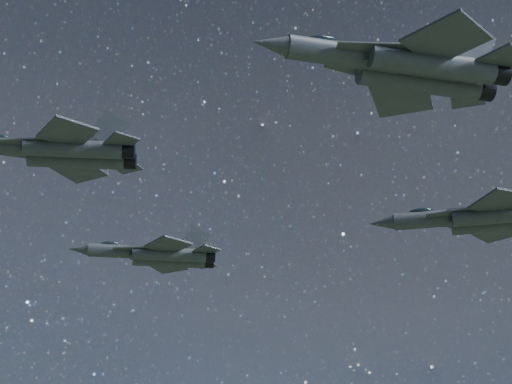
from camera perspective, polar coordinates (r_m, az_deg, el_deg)
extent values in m
cylinder|color=#2F353B|center=(72.20, -17.44, 3.16)|extent=(7.62, 2.60, 1.58)
cube|color=#2F353B|center=(71.14, -13.32, 3.03)|extent=(8.41, 2.66, 1.31)
cylinder|color=#2F353B|center=(69.98, -13.14, 3.08)|extent=(8.62, 2.74, 1.58)
cylinder|color=#2F353B|center=(71.75, -12.93, 2.32)|extent=(8.62, 2.74, 1.58)
cylinder|color=black|center=(69.39, -9.35, 2.98)|extent=(1.50, 1.62, 1.45)
cylinder|color=black|center=(71.17, -9.24, 2.22)|extent=(1.50, 1.62, 1.45)
cube|color=#2F353B|center=(70.57, -16.23, 3.56)|extent=(5.33, 2.76, 0.12)
cube|color=#2F353B|center=(72.93, -15.85, 2.54)|extent=(5.30, 1.38, 0.12)
cube|color=#2F353B|center=(68.01, -13.56, 4.20)|extent=(5.27, 5.53, 0.20)
cube|color=#2F353B|center=(74.01, -12.84, 1.60)|extent=(5.73, 5.79, 0.20)
cube|color=#2F353B|center=(68.37, -9.75, 3.66)|extent=(3.10, 3.21, 0.15)
cube|color=#2F353B|center=(72.47, -9.47, 1.89)|extent=(3.38, 3.42, 0.15)
cube|color=#2F353B|center=(70.27, -10.65, 4.50)|extent=(3.46, 0.93, 3.59)
cube|color=#2F353B|center=(72.46, -10.47, 3.51)|extent=(3.52, 0.58, 3.59)
cylinder|color=#2F353B|center=(92.13, -9.81, -4.26)|extent=(7.53, 2.24, 1.56)
cone|color=#2F353B|center=(92.51, -12.79, -4.09)|extent=(2.52, 1.62, 1.40)
ellipsoid|color=black|center=(92.47, -10.52, -3.79)|extent=(2.47, 1.27, 0.77)
cube|color=#2F353B|center=(91.98, -6.57, -4.47)|extent=(8.32, 2.26, 1.30)
cylinder|color=#2F353B|center=(90.88, -6.32, -4.53)|extent=(8.52, 2.33, 1.56)
cylinder|color=#2F353B|center=(92.76, -6.35, -4.96)|extent=(8.52, 2.33, 1.56)
cylinder|color=black|center=(91.03, -3.41, -4.68)|extent=(1.43, 1.56, 1.44)
cylinder|color=black|center=(92.91, -3.50, -5.11)|extent=(1.43, 1.56, 1.44)
cube|color=#2F353B|center=(90.74, -8.71, -4.10)|extent=(5.31, 2.52, 0.12)
cube|color=#2F353B|center=(93.27, -8.69, -4.69)|extent=(5.29, 1.61, 0.12)
cube|color=#2F353B|center=(88.71, -6.40, -3.86)|extent=(5.34, 5.56, 0.20)
cube|color=#2F353B|center=(95.09, -6.50, -5.34)|extent=(5.64, 5.73, 0.20)
cube|color=#2F353B|center=(89.86, -3.60, -4.26)|extent=(3.14, 3.24, 0.15)
cube|color=#2F353B|center=(94.17, -3.79, -5.25)|extent=(3.33, 3.38, 0.15)
cube|color=#2F353B|center=(91.40, -4.43, -3.45)|extent=(3.46, 0.76, 3.57)
cube|color=#2F353B|center=(93.73, -4.52, -4.01)|extent=(3.49, 0.53, 3.57)
cylinder|color=#2F353B|center=(56.72, 6.38, 9.90)|extent=(8.29, 1.90, 1.74)
cone|color=#2F353B|center=(55.37, 1.06, 10.71)|extent=(2.71, 1.61, 1.56)
ellipsoid|color=black|center=(56.82, 5.04, 10.79)|extent=(2.68, 1.22, 0.86)
cube|color=#2F353B|center=(58.68, 11.79, 8.94)|extent=(9.18, 1.85, 1.45)
cylinder|color=#2F353B|center=(57.76, 12.70, 9.05)|extent=(9.40, 1.92, 1.74)
cylinder|color=#2F353B|center=(59.41, 11.78, 7.90)|extent=(9.40, 1.92, 1.74)
cylinder|color=black|center=(59.99, 17.17, 8.21)|extent=(1.48, 1.63, 1.61)
cylinder|color=black|center=(61.58, 16.16, 7.13)|extent=(1.48, 1.63, 1.61)
cube|color=#2F353B|center=(56.14, 8.87, 10.32)|extent=(5.92, 2.20, 0.13)
cube|color=#2F353B|center=(58.42, 7.77, 8.67)|extent=(5.93, 2.42, 0.13)
cube|color=#2F353B|center=(55.86, 13.65, 10.75)|extent=(6.17, 6.33, 0.22)
cube|color=#2F353B|center=(61.47, 10.55, 6.80)|extent=(6.10, 6.29, 0.22)
cube|color=#2F353B|center=(58.89, 17.45, 9.20)|extent=(3.64, 3.71, 0.17)
cube|color=#2F353B|center=(62.55, 15.14, 6.70)|extent=(3.59, 3.68, 0.17)
cube|color=#2F353B|center=(60.10, 15.45, 10.35)|extent=(3.88, 0.51, 3.97)
cube|color=#2F353B|center=(62.08, 14.25, 8.93)|extent=(3.87, 0.57, 3.97)
cylinder|color=#2F353B|center=(79.45, 12.93, -1.92)|extent=(8.08, 4.86, 1.70)
cone|color=#2F353B|center=(79.42, 9.15, -2.24)|extent=(3.02, 2.47, 1.53)
ellipsoid|color=black|center=(79.73, 11.93, -1.46)|extent=(2.84, 2.11, 0.84)
cube|color=#2F353B|center=(79.85, 16.99, -1.59)|extent=(8.85, 5.16, 1.42)
cylinder|color=#2F353B|center=(78.71, 17.41, -1.58)|extent=(9.08, 5.31, 1.70)
cylinder|color=#2F353B|center=(80.71, 17.29, -2.19)|extent=(9.08, 5.31, 1.70)
cube|color=#2F353B|center=(78.14, 14.37, -1.46)|extent=(5.34, 4.25, 0.13)
cube|color=#2F353B|center=(80.86, 14.32, -2.28)|extent=(5.81, 2.46, 0.13)
cube|color=#2F353B|center=(76.37, 17.36, -0.67)|extent=(4.76, 5.22, 0.22)
cube|color=#2F353B|center=(83.19, 17.00, -2.75)|extent=(6.22, 6.07, 0.22)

